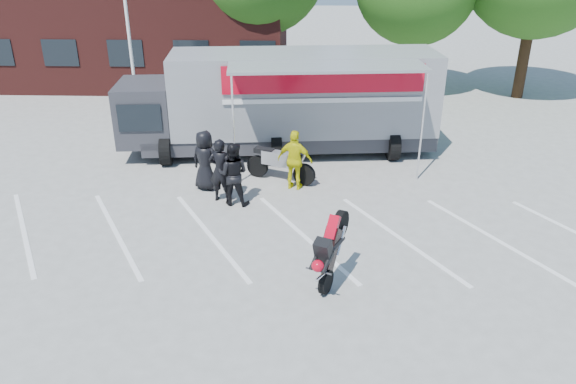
# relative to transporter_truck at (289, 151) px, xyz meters

# --- Properties ---
(ground) EXTENTS (100.00, 100.00, 0.00)m
(ground) POSITION_rel_transporter_truck_xyz_m (0.37, -7.08, 0.00)
(ground) COLOR #A1A19C
(ground) RESTS_ON ground
(parking_bay_lines) EXTENTS (18.09, 13.33, 0.01)m
(parking_bay_lines) POSITION_rel_transporter_truck_xyz_m (0.37, -6.08, 0.01)
(parking_bay_lines) COLOR white
(parking_bay_lines) RESTS_ON ground
(office_building) EXTENTS (18.00, 8.00, 7.00)m
(office_building) POSITION_rel_transporter_truck_xyz_m (-9.63, 10.92, 3.50)
(office_building) COLOR #4D1C19
(office_building) RESTS_ON ground
(transporter_truck) EXTENTS (11.19, 6.17, 3.42)m
(transporter_truck) POSITION_rel_transporter_truck_xyz_m (0.00, 0.00, 0.00)
(transporter_truck) COLOR gray
(transporter_truck) RESTS_ON ground
(parked_motorcycle) EXTENTS (2.43, 1.61, 1.21)m
(parked_motorcycle) POSITION_rel_transporter_truck_xyz_m (-0.18, -2.61, 0.00)
(parked_motorcycle) COLOR silver
(parked_motorcycle) RESTS_ON ground
(stunt_bike_rider) EXTENTS (1.31, 1.71, 1.82)m
(stunt_bike_rider) POSITION_rel_transporter_truck_xyz_m (1.30, -7.97, 0.00)
(stunt_bike_rider) COLOR black
(stunt_bike_rider) RESTS_ON ground
(spectator_leather_a) EXTENTS (1.04, 0.88, 1.80)m
(spectator_leather_a) POSITION_rel_transporter_truck_xyz_m (-2.36, -3.27, 0.90)
(spectator_leather_a) COLOR black
(spectator_leather_a) RESTS_ON ground
(spectator_leather_b) EXTENTS (0.74, 0.55, 1.85)m
(spectator_leather_b) POSITION_rel_transporter_truck_xyz_m (-1.79, -4.07, 0.93)
(spectator_leather_b) COLOR black
(spectator_leather_b) RESTS_ON ground
(spectator_leather_c) EXTENTS (0.96, 0.79, 1.82)m
(spectator_leather_c) POSITION_rel_transporter_truck_xyz_m (-1.41, -4.26, 0.91)
(spectator_leather_c) COLOR black
(spectator_leather_c) RESTS_ON ground
(spectator_hivis) EXTENTS (1.14, 0.71, 1.81)m
(spectator_hivis) POSITION_rel_transporter_truck_xyz_m (0.28, -3.17, 0.90)
(spectator_hivis) COLOR yellow
(spectator_hivis) RESTS_ON ground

